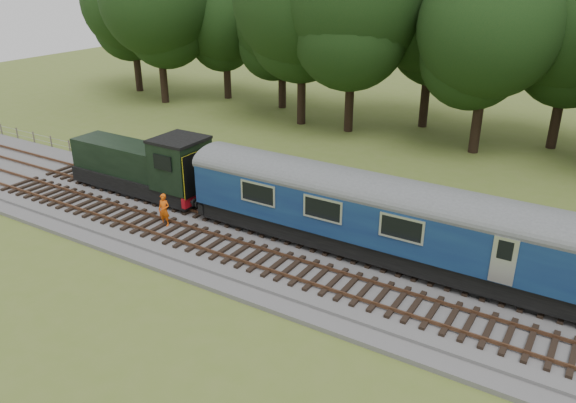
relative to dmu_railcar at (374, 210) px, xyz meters
The scene contains 9 objects.
ground 5.44m from the dmu_railcar, 162.95° to the right, with size 120.00×120.00×0.00m, color #586C27.
ballast 5.36m from the dmu_railcar, 162.95° to the right, with size 70.00×7.00×0.35m, color #4C4C4F.
track_north 5.06m from the dmu_railcar, behind, with size 67.20×2.40×0.21m.
track_south 5.88m from the dmu_railcar, 146.68° to the right, with size 67.20×2.40×0.21m.
fence 6.10m from the dmu_railcar, 145.82° to the left, with size 64.00×0.12×1.00m, color #6B6054, non-canonical shape.
tree_line 21.26m from the dmu_railcar, 102.49° to the left, with size 70.00×8.00×18.00m, color black, non-canonical shape.
dmu_railcar is the anchor object (origin of this frame).
shunter_loco 13.94m from the dmu_railcar, behind, with size 8.91×2.60×3.38m.
worker 10.55m from the dmu_railcar, 165.74° to the right, with size 0.62×0.40×1.69m, color #E9550C.
Camera 1 is at (13.12, -19.61, 12.69)m, focal length 35.00 mm.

